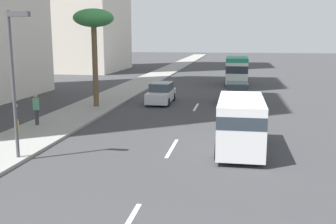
{
  "coord_description": "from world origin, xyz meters",
  "views": [
    {
      "loc": [
        -5.68,
        -2.87,
        5.18
      ],
      "look_at": [
        16.01,
        0.81,
        1.04
      ],
      "focal_mm": 42.81,
      "sensor_mm": 36.0,
      "label": 1
    }
  ],
  "objects_px": {
    "pedestrian_near_lamp": "(36,108)",
    "pedestrian_mid_block": "(16,117)",
    "van_lead": "(241,121)",
    "car_fourth": "(161,93)",
    "palm_tree": "(94,22)",
    "minibus_second": "(237,70)",
    "street_lamp": "(15,67)",
    "car_third": "(237,93)"
  },
  "relations": [
    {
      "from": "pedestrian_near_lamp",
      "to": "pedestrian_mid_block",
      "type": "relative_size",
      "value": 1.14
    },
    {
      "from": "pedestrian_mid_block",
      "to": "street_lamp",
      "type": "relative_size",
      "value": 0.26
    },
    {
      "from": "car_third",
      "to": "car_fourth",
      "type": "height_order",
      "value": "car_third"
    },
    {
      "from": "car_third",
      "to": "palm_tree",
      "type": "distance_m",
      "value": 12.36
    },
    {
      "from": "pedestrian_near_lamp",
      "to": "palm_tree",
      "type": "height_order",
      "value": "palm_tree"
    },
    {
      "from": "pedestrian_near_lamp",
      "to": "van_lead",
      "type": "bearing_deg",
      "value": -31.95
    },
    {
      "from": "car_third",
      "to": "palm_tree",
      "type": "relative_size",
      "value": 0.64
    },
    {
      "from": "car_fourth",
      "to": "street_lamp",
      "type": "distance_m",
      "value": 16.54
    },
    {
      "from": "car_fourth",
      "to": "van_lead",
      "type": "bearing_deg",
      "value": 25.27
    },
    {
      "from": "pedestrian_mid_block",
      "to": "van_lead",
      "type": "bearing_deg",
      "value": 122.95
    },
    {
      "from": "pedestrian_near_lamp",
      "to": "car_third",
      "type": "bearing_deg",
      "value": 26.43
    },
    {
      "from": "pedestrian_near_lamp",
      "to": "street_lamp",
      "type": "relative_size",
      "value": 0.3
    },
    {
      "from": "minibus_second",
      "to": "pedestrian_near_lamp",
      "type": "distance_m",
      "value": 26.13
    },
    {
      "from": "minibus_second",
      "to": "car_third",
      "type": "xyz_separation_m",
      "value": [
        -12.54,
        -0.04,
        -0.88
      ]
    },
    {
      "from": "palm_tree",
      "to": "street_lamp",
      "type": "height_order",
      "value": "palm_tree"
    },
    {
      "from": "pedestrian_near_lamp",
      "to": "pedestrian_mid_block",
      "type": "distance_m",
      "value": 2.16
    },
    {
      "from": "pedestrian_mid_block",
      "to": "minibus_second",
      "type": "bearing_deg",
      "value": -166.78
    },
    {
      "from": "minibus_second",
      "to": "street_lamp",
      "type": "height_order",
      "value": "street_lamp"
    },
    {
      "from": "van_lead",
      "to": "car_fourth",
      "type": "distance_m",
      "value": 14.27
    },
    {
      "from": "car_third",
      "to": "pedestrian_near_lamp",
      "type": "height_order",
      "value": "pedestrian_near_lamp"
    },
    {
      "from": "van_lead",
      "to": "street_lamp",
      "type": "bearing_deg",
      "value": 108.31
    },
    {
      "from": "van_lead",
      "to": "palm_tree",
      "type": "bearing_deg",
      "value": 46.83
    },
    {
      "from": "car_fourth",
      "to": "palm_tree",
      "type": "bearing_deg",
      "value": -53.69
    },
    {
      "from": "pedestrian_mid_block",
      "to": "street_lamp",
      "type": "bearing_deg",
      "value": 68.96
    },
    {
      "from": "pedestrian_mid_block",
      "to": "palm_tree",
      "type": "relative_size",
      "value": 0.23
    },
    {
      "from": "van_lead",
      "to": "pedestrian_mid_block",
      "type": "height_order",
      "value": "van_lead"
    },
    {
      "from": "car_third",
      "to": "car_fourth",
      "type": "relative_size",
      "value": 1.0
    },
    {
      "from": "pedestrian_near_lamp",
      "to": "street_lamp",
      "type": "xyz_separation_m",
      "value": [
        -6.05,
        -2.4,
        2.79
      ]
    },
    {
      "from": "van_lead",
      "to": "car_fourth",
      "type": "xyz_separation_m",
      "value": [
        12.89,
        6.08,
        -0.63
      ]
    },
    {
      "from": "pedestrian_near_lamp",
      "to": "street_lamp",
      "type": "bearing_deg",
      "value": -85.74
    },
    {
      "from": "car_third",
      "to": "car_fourth",
      "type": "xyz_separation_m",
      "value": [
        -1.09,
        5.94,
        -0.01
      ]
    },
    {
      "from": "pedestrian_mid_block",
      "to": "street_lamp",
      "type": "distance_m",
      "value": 5.44
    },
    {
      "from": "pedestrian_mid_block",
      "to": "car_third",
      "type": "bearing_deg",
      "value": 176.08
    },
    {
      "from": "van_lead",
      "to": "palm_tree",
      "type": "relative_size",
      "value": 0.73
    },
    {
      "from": "car_third",
      "to": "pedestrian_mid_block",
      "type": "height_order",
      "value": "pedestrian_mid_block"
    },
    {
      "from": "pedestrian_mid_block",
      "to": "street_lamp",
      "type": "height_order",
      "value": "street_lamp"
    },
    {
      "from": "palm_tree",
      "to": "minibus_second",
      "type": "bearing_deg",
      "value": -31.26
    },
    {
      "from": "car_fourth",
      "to": "street_lamp",
      "type": "height_order",
      "value": "street_lamp"
    },
    {
      "from": "car_fourth",
      "to": "pedestrian_mid_block",
      "type": "height_order",
      "value": "pedestrian_mid_block"
    },
    {
      "from": "car_third",
      "to": "car_fourth",
      "type": "bearing_deg",
      "value": 100.41
    },
    {
      "from": "minibus_second",
      "to": "pedestrian_mid_block",
      "type": "distance_m",
      "value": 28.09
    },
    {
      "from": "pedestrian_near_lamp",
      "to": "pedestrian_mid_block",
      "type": "xyz_separation_m",
      "value": [
        -2.15,
        0.01,
        -0.14
      ]
    }
  ]
}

